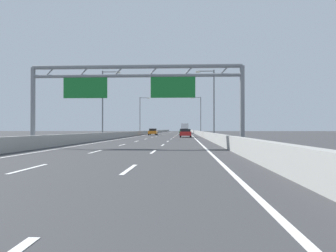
{
  "coord_description": "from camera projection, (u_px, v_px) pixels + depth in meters",
  "views": [
    {
      "loc": [
        3.76,
        0.66,
        1.42
      ],
      "look_at": [
        0.25,
        70.37,
        2.03
      ],
      "focal_mm": 36.36,
      "sensor_mm": 36.0,
      "label": 1
    }
  ],
  "objects": [
    {
      "name": "lane_dash_right_15",
      "position": [
        180.0,
        132.0,
        137.74
      ],
      "size": [
        0.16,
        3.0,
        0.01
      ],
      "primitive_type": "cube",
      "color": "white",
      "rests_on": "ground_plane"
    },
    {
      "name": "lane_dash_right_4",
      "position": [
        168.0,
        141.0,
        38.87
      ],
      "size": [
        0.16,
        3.0,
        0.01
      ],
      "primitive_type": "cube",
      "color": "white",
      "rests_on": "ground_plane"
    },
    {
      "name": "lane_dash_left_11",
      "position": [
        167.0,
        134.0,
        101.97
      ],
      "size": [
        0.16,
        3.0,
        0.01
      ],
      "primitive_type": "cube",
      "color": "white",
      "rests_on": "ground_plane"
    },
    {
      "name": "lane_dash_right_7",
      "position": [
        175.0,
        136.0,
        65.84
      ],
      "size": [
        0.16,
        3.0,
        0.01
      ],
      "primitive_type": "cube",
      "color": "white",
      "rests_on": "ground_plane"
    },
    {
      "name": "barrier_right",
      "position": [
        195.0,
        132.0,
        109.03
      ],
      "size": [
        0.45,
        220.0,
        0.95
      ],
      "color": "#9E9E99",
      "rests_on": "ground_plane"
    },
    {
      "name": "lane_dash_right_17",
      "position": [
        181.0,
        132.0,
        155.72
      ],
      "size": [
        0.16,
        3.0,
        0.01
      ],
      "primitive_type": "cube",
      "color": "white",
      "rests_on": "ground_plane"
    },
    {
      "name": "lane_dash_right_3",
      "position": [
        163.0,
        145.0,
        29.88
      ],
      "size": [
        0.16,
        3.0,
        0.01
      ],
      "primitive_type": "cube",
      "color": "white",
      "rests_on": "ground_plane"
    },
    {
      "name": "streetlamp_left_far",
      "position": [
        141.0,
        113.0,
        86.3
      ],
      "size": [
        2.58,
        0.28,
        9.5
      ],
      "color": "slate",
      "rests_on": "ground_plane"
    },
    {
      "name": "lane_dash_right_10",
      "position": [
        178.0,
        134.0,
        92.8
      ],
      "size": [
        0.16,
        3.0,
        0.01
      ],
      "primitive_type": "cube",
      "color": "white",
      "rests_on": "ground_plane"
    },
    {
      "name": "lane_dash_left_5",
      "position": [
        146.0,
        139.0,
        48.04
      ],
      "size": [
        0.16,
        3.0,
        0.01
      ],
      "primitive_type": "cube",
      "color": "white",
      "rests_on": "ground_plane"
    },
    {
      "name": "lane_dash_right_1",
      "position": [
        129.0,
        169.0,
        11.91
      ],
      "size": [
        0.16,
        3.0,
        0.01
      ],
      "primitive_type": "cube",
      "color": "white",
      "rests_on": "ground_plane"
    },
    {
      "name": "streetlamp_left_mid",
      "position": [
        104.0,
        100.0,
        47.18
      ],
      "size": [
        2.58,
        0.28,
        9.5
      ],
      "color": "slate",
      "rests_on": "ground_plane"
    },
    {
      "name": "lane_dash_right_2",
      "position": [
        153.0,
        152.0,
        20.9
      ],
      "size": [
        0.16,
        3.0,
        0.01
      ],
      "primitive_type": "cube",
      "color": "white",
      "rests_on": "ground_plane"
    },
    {
      "name": "lane_dash_left_6",
      "position": [
        152.0,
        137.0,
        57.03
      ],
      "size": [
        0.16,
        3.0,
        0.01
      ],
      "primitive_type": "cube",
      "color": "white",
      "rests_on": "ground_plane"
    },
    {
      "name": "box_truck",
      "position": [
        185.0,
        128.0,
        117.15
      ],
      "size": [
        2.49,
        7.86,
        3.27
      ],
      "color": "silver",
      "rests_on": "ground_plane"
    },
    {
      "name": "lane_dash_left_8",
      "position": [
        160.0,
        135.0,
        75.01
      ],
      "size": [
        0.16,
        3.0,
        0.01
      ],
      "primitive_type": "cube",
      "color": "white",
      "rests_on": "ground_plane"
    },
    {
      "name": "red_car",
      "position": [
        185.0,
        133.0,
        57.3
      ],
      "size": [
        1.89,
        4.33,
        1.41
      ],
      "color": "red",
      "rests_on": "ground_plane"
    },
    {
      "name": "white_car",
      "position": [
        185.0,
        131.0,
        99.06
      ],
      "size": [
        1.76,
        4.7,
        1.53
      ],
      "color": "silver",
      "rests_on": "ground_plane"
    },
    {
      "name": "lane_dash_left_1",
      "position": [
        29.0,
        169.0,
        12.09
      ],
      "size": [
        0.16,
        3.0,
        0.01
      ],
      "primitive_type": "cube",
      "color": "white",
      "rests_on": "ground_plane"
    },
    {
      "name": "lane_dash_left_4",
      "position": [
        137.0,
        141.0,
        39.05
      ],
      "size": [
        0.16,
        3.0,
        0.01
      ],
      "primitive_type": "cube",
      "color": "white",
      "rests_on": "ground_plane"
    },
    {
      "name": "lane_dash_right_6",
      "position": [
        173.0,
        137.0,
        56.85
      ],
      "size": [
        0.16,
        3.0,
        0.01
      ],
      "primitive_type": "cube",
      "color": "white",
      "rests_on": "ground_plane"
    },
    {
      "name": "sign_gantry",
      "position": [
        134.0,
        85.0,
        26.02
      ],
      "size": [
        16.49,
        0.36,
        6.36
      ],
      "color": "gray",
      "rests_on": "ground_plane"
    },
    {
      "name": "lane_dash_left_13",
      "position": [
        169.0,
        133.0,
        119.95
      ],
      "size": [
        0.16,
        3.0,
        0.01
      ],
      "primitive_type": "cube",
      "color": "white",
      "rests_on": "ground_plane"
    },
    {
      "name": "lane_dash_right_9",
      "position": [
        177.0,
        135.0,
        83.81
      ],
      "size": [
        0.16,
        3.0,
        0.01
      ],
      "primitive_type": "cube",
      "color": "white",
      "rests_on": "ground_plane"
    },
    {
      "name": "lane_dash_left_14",
      "position": [
        170.0,
        133.0,
        128.94
      ],
      "size": [
        0.16,
        3.0,
        0.01
      ],
      "primitive_type": "cube",
      "color": "white",
      "rests_on": "ground_plane"
    },
    {
      "name": "lane_dash_left_17",
      "position": [
        173.0,
        132.0,
        155.9
      ],
      "size": [
        0.16,
        3.0,
        0.01
      ],
      "primitive_type": "cube",
      "color": "white",
      "rests_on": "ground_plane"
    },
    {
      "name": "lane_dash_left_12",
      "position": [
        168.0,
        133.0,
        110.96
      ],
      "size": [
        0.16,
        3.0,
        0.01
      ],
      "primitive_type": "cube",
      "color": "white",
      "rests_on": "ground_plane"
    },
    {
      "name": "edge_line_left",
      "position": [
        150.0,
        134.0,
        87.66
      ],
      "size": [
        0.16,
        176.0,
        0.01
      ],
      "primitive_type": "cube",
      "color": "white",
      "rests_on": "ground_plane"
    },
    {
      "name": "lane_dash_left_3",
      "position": [
        122.0,
        145.0,
        30.06
      ],
      "size": [
        0.16,
        3.0,
        0.01
      ],
      "primitive_type": "cube",
      "color": "white",
      "rests_on": "ground_plane"
    },
    {
      "name": "lane_dash_right_11",
      "position": [
        179.0,
        134.0,
        101.79
      ],
      "size": [
        0.16,
        3.0,
        0.01
      ],
      "primitive_type": "cube",
      "color": "white",
      "rests_on": "ground_plane"
    },
    {
      "name": "lane_dash_right_16",
      "position": [
        181.0,
        132.0,
        146.73
      ],
      "size": [
        0.16,
        3.0,
        0.01
      ],
      "primitive_type": "cube",
      "color": "white",
      "rests_on": "ground_plane"
    },
    {
      "name": "lane_dash_left_16",
      "position": [
        172.0,
        132.0,
        146.91
      ],
      "size": [
        0.16,
        3.0,
        0.01
      ],
      "primitive_type": "cube",
      "color": "white",
      "rests_on": "ground_plane"
    },
    {
      "name": "lane_dash_right_14",
      "position": [
        180.0,
        133.0,
        128.76
      ],
      "size": [
        0.16,
        3.0,
        0.01
      ],
      "primitive_type": "cube",
      "color": "white",
      "rests_on": "ground_plane"
    },
    {
      "name": "lane_dash_left_15",
      "position": [
        171.0,
        132.0,
        137.92
      ],
      "size": [
        0.16,
        3.0,
        0.01
      ],
      "primitive_type": "cube",
      "color": "white",
      "rests_on": "ground_plane"
    },
    {
      "name": "green_car",
      "position": [
        184.0,
        132.0,
        76.41
      ],
      "size": [
        1.87,
        4.36,
        1.47
      ],
      "color": "#1E7A38",
      "rests_on": "ground_plane"
    },
    {
      "name": "lane_dash_left_10",
      "position": [
        165.0,
        134.0,
        92.98
      ],
      "size": [
        0.16,
        3.0,
        0.01
      ],
      "primitive_type": "cube",
      "color": "white",
      "rests_on": "ground_plane"
    },
    {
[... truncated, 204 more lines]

